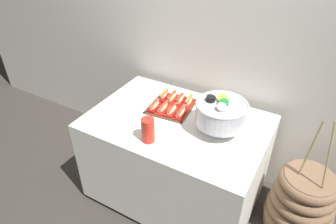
{
  "coord_description": "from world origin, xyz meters",
  "views": [
    {
      "loc": [
        0.86,
        -1.65,
        2.14
      ],
      "look_at": [
        -0.07,
        -0.02,
        0.87
      ],
      "focal_mm": 32.22,
      "sensor_mm": 36.0,
      "label": 1
    }
  ],
  "objects_px": {
    "serving_tray": "(171,107)",
    "hot_dog_2": "(171,110)",
    "hot_dog_3": "(180,112)",
    "hot_dog_5": "(171,98)",
    "floor_vase": "(301,204)",
    "hot_dog_7": "(188,101)",
    "punch_bowl": "(221,112)",
    "buffet_table": "(176,157)",
    "hot_dog_4": "(163,95)",
    "cup_stack": "(148,130)",
    "hot_dog_0": "(154,106)",
    "hot_dog_6": "(180,100)",
    "hot_dog_1": "(163,108)"
  },
  "relations": [
    {
      "from": "serving_tray",
      "to": "hot_dog_2",
      "type": "bearing_deg",
      "value": -60.37
    },
    {
      "from": "hot_dog_3",
      "to": "hot_dog_5",
      "type": "xyz_separation_m",
      "value": [
        -0.16,
        0.15,
        0.0
      ]
    },
    {
      "from": "floor_vase",
      "to": "hot_dog_7",
      "type": "xyz_separation_m",
      "value": [
        -1.02,
        0.08,
        0.56
      ]
    },
    {
      "from": "hot_dog_2",
      "to": "punch_bowl",
      "type": "xyz_separation_m",
      "value": [
        0.41,
        -0.03,
        0.13
      ]
    },
    {
      "from": "buffet_table",
      "to": "hot_dog_4",
      "type": "distance_m",
      "value": 0.53
    },
    {
      "from": "buffet_table",
      "to": "cup_stack",
      "type": "xyz_separation_m",
      "value": [
        -0.06,
        -0.31,
        0.47
      ]
    },
    {
      "from": "hot_dog_4",
      "to": "hot_dog_7",
      "type": "relative_size",
      "value": 0.95
    },
    {
      "from": "hot_dog_0",
      "to": "cup_stack",
      "type": "bearing_deg",
      "value": -64.29
    },
    {
      "from": "hot_dog_6",
      "to": "hot_dog_5",
      "type": "bearing_deg",
      "value": -174.82
    },
    {
      "from": "buffet_table",
      "to": "hot_dog_1",
      "type": "xyz_separation_m",
      "value": [
        -0.16,
        0.06,
        0.41
      ]
    },
    {
      "from": "hot_dog_5",
      "to": "cup_stack",
      "type": "xyz_separation_m",
      "value": [
        0.11,
        -0.53,
        0.05
      ]
    },
    {
      "from": "buffet_table",
      "to": "hot_dog_5",
      "type": "height_order",
      "value": "hot_dog_5"
    },
    {
      "from": "hot_dog_7",
      "to": "hot_dog_5",
      "type": "bearing_deg",
      "value": -174.82
    },
    {
      "from": "hot_dog_3",
      "to": "hot_dog_1",
      "type": "bearing_deg",
      "value": -174.82
    },
    {
      "from": "buffet_table",
      "to": "floor_vase",
      "type": "relative_size",
      "value": 1.27
    },
    {
      "from": "hot_dog_5",
      "to": "buffet_table",
      "type": "bearing_deg",
      "value": -51.83
    },
    {
      "from": "hot_dog_3",
      "to": "hot_dog_2",
      "type": "bearing_deg",
      "value": -174.82
    },
    {
      "from": "buffet_table",
      "to": "floor_vase",
      "type": "distance_m",
      "value": 1.02
    },
    {
      "from": "buffet_table",
      "to": "hot_dog_6",
      "type": "xyz_separation_m",
      "value": [
        -0.1,
        0.23,
        0.42
      ]
    },
    {
      "from": "hot_dog_0",
      "to": "hot_dog_1",
      "type": "height_order",
      "value": "hot_dog_1"
    },
    {
      "from": "hot_dog_2",
      "to": "hot_dog_7",
      "type": "relative_size",
      "value": 0.94
    },
    {
      "from": "floor_vase",
      "to": "hot_dog_1",
      "type": "relative_size",
      "value": 6.22
    },
    {
      "from": "floor_vase",
      "to": "hot_dog_0",
      "type": "distance_m",
      "value": 1.35
    },
    {
      "from": "hot_dog_2",
      "to": "hot_dog_1",
      "type": "bearing_deg",
      "value": -174.82
    },
    {
      "from": "serving_tray",
      "to": "hot_dog_7",
      "type": "relative_size",
      "value": 2.33
    },
    {
      "from": "hot_dog_0",
      "to": "hot_dog_6",
      "type": "xyz_separation_m",
      "value": [
        0.13,
        0.18,
        0.0
      ]
    },
    {
      "from": "serving_tray",
      "to": "hot_dog_7",
      "type": "distance_m",
      "value": 0.14
    },
    {
      "from": "hot_dog_3",
      "to": "punch_bowl",
      "type": "bearing_deg",
      "value": -6.12
    },
    {
      "from": "floor_vase",
      "to": "punch_bowl",
      "type": "xyz_separation_m",
      "value": [
        -0.67,
        -0.12,
        0.69
      ]
    },
    {
      "from": "serving_tray",
      "to": "hot_dog_7",
      "type": "bearing_deg",
      "value": 41.44
    },
    {
      "from": "hot_dog_0",
      "to": "punch_bowl",
      "type": "height_order",
      "value": "punch_bowl"
    },
    {
      "from": "floor_vase",
      "to": "serving_tray",
      "type": "bearing_deg",
      "value": -179.45
    },
    {
      "from": "hot_dog_0",
      "to": "hot_dog_3",
      "type": "xyz_separation_m",
      "value": [
        0.22,
        0.02,
        0.0
      ]
    },
    {
      "from": "hot_dog_1",
      "to": "hot_dog_0",
      "type": "bearing_deg",
      "value": -174.82
    },
    {
      "from": "floor_vase",
      "to": "serving_tray",
      "type": "height_order",
      "value": "floor_vase"
    },
    {
      "from": "hot_dog_3",
      "to": "cup_stack",
      "type": "height_order",
      "value": "cup_stack"
    },
    {
      "from": "floor_vase",
      "to": "punch_bowl",
      "type": "height_order",
      "value": "punch_bowl"
    },
    {
      "from": "hot_dog_5",
      "to": "punch_bowl",
      "type": "height_order",
      "value": "punch_bowl"
    },
    {
      "from": "cup_stack",
      "to": "floor_vase",
      "type": "bearing_deg",
      "value": 23.38
    },
    {
      "from": "serving_tray",
      "to": "hot_dog_4",
      "type": "height_order",
      "value": "hot_dog_4"
    },
    {
      "from": "buffet_table",
      "to": "serving_tray",
      "type": "xyz_separation_m",
      "value": [
        -0.13,
        0.14,
        0.38
      ]
    },
    {
      "from": "buffet_table",
      "to": "hot_dog_4",
      "type": "bearing_deg",
      "value": 139.27
    },
    {
      "from": "hot_dog_5",
      "to": "punch_bowl",
      "type": "relative_size",
      "value": 0.49
    },
    {
      "from": "serving_tray",
      "to": "floor_vase",
      "type": "bearing_deg",
      "value": 0.55
    },
    {
      "from": "buffet_table",
      "to": "hot_dog_3",
      "type": "distance_m",
      "value": 0.42
    },
    {
      "from": "serving_tray",
      "to": "hot_dog_5",
      "type": "xyz_separation_m",
      "value": [
        -0.04,
        0.08,
        0.03
      ]
    },
    {
      "from": "serving_tray",
      "to": "punch_bowl",
      "type": "distance_m",
      "value": 0.49
    },
    {
      "from": "hot_dog_3",
      "to": "hot_dog_4",
      "type": "xyz_separation_m",
      "value": [
        -0.24,
        0.14,
        0.0
      ]
    },
    {
      "from": "hot_dog_2",
      "to": "hot_dog_4",
      "type": "bearing_deg",
      "value": 137.46
    },
    {
      "from": "serving_tray",
      "to": "punch_bowl",
      "type": "xyz_separation_m",
      "value": [
        0.45,
        -0.11,
        0.16
      ]
    }
  ]
}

